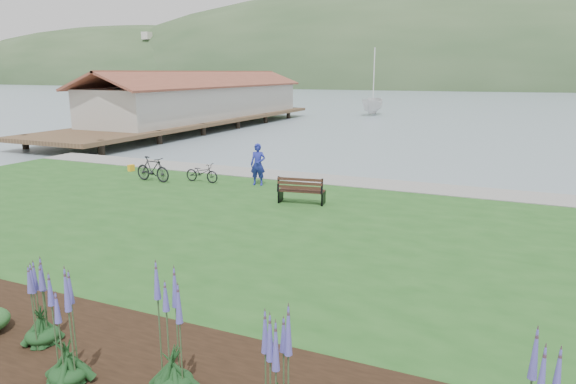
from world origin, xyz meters
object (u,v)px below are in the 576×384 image
park_bench (301,190)px  bicycle_a (202,173)px  sailboat (372,115)px  person (258,161)px

park_bench → bicycle_a: bearing=153.5°
sailboat → bicycle_a: bearing=-88.5°
bicycle_a → park_bench: bearing=-107.7°
park_bench → sailboat: (-9.62, 46.45, -0.94)m
park_bench → bicycle_a: (-5.67, 1.80, -0.10)m
bicycle_a → sailboat: sailboat is taller
person → bicycle_a: size_ratio=1.30×
person → sailboat: size_ratio=0.08×
person → sailboat: (-6.58, 44.14, -1.49)m
bicycle_a → sailboat: bearing=5.0°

